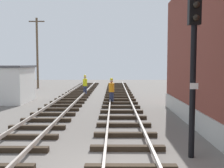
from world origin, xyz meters
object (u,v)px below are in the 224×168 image
at_px(signal_mast, 194,52).
at_px(track_worker_foreground, 111,91).
at_px(parked_car_red, 2,81).
at_px(utility_pole_far, 37,52).
at_px(control_hut, 10,84).
at_px(track_worker_distant, 85,85).

distance_m(signal_mast, track_worker_foreground, 11.58).
xyz_separation_m(parked_car_red, utility_pole_far, (3.94, 0.56, 3.35)).
distance_m(control_hut, track_worker_distant, 6.82).
height_order(control_hut, track_worker_foreground, control_hut).
bearing_deg(control_hut, parked_car_red, 115.50).
xyz_separation_m(utility_pole_far, track_worker_distant, (6.22, -6.60, -3.32)).
height_order(track_worker_foreground, track_worker_distant, same).
height_order(utility_pole_far, track_worker_distant, utility_pole_far).
bearing_deg(signal_mast, track_worker_foreground, 103.09).
relative_size(parked_car_red, track_worker_foreground, 2.25).
distance_m(parked_car_red, track_worker_foreground, 16.85).
xyz_separation_m(control_hut, track_worker_foreground, (7.64, -0.70, -0.46)).
bearing_deg(utility_pole_far, parked_car_red, -171.94).
bearing_deg(control_hut, track_worker_distant, 40.50).
xyz_separation_m(signal_mast, control_hut, (-10.21, 11.75, -1.86)).
distance_m(signal_mast, utility_pole_far, 25.41).
bearing_deg(control_hut, track_worker_foreground, -5.23).
height_order(control_hut, utility_pole_far, utility_pole_far).
bearing_deg(track_worker_foreground, signal_mast, -76.91).
xyz_separation_m(signal_mast, track_worker_distant, (-5.04, 16.17, -2.32)).
bearing_deg(track_worker_foreground, parked_car_red, 138.55).
relative_size(parked_car_red, track_worker_distant, 2.25).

